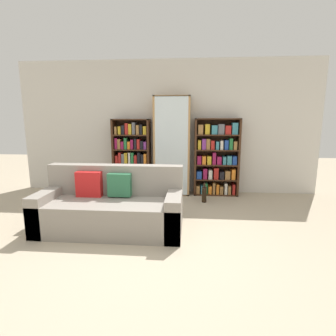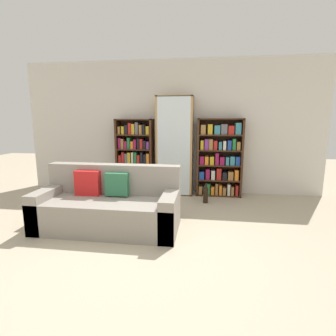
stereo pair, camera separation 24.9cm
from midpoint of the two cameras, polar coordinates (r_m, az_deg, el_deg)
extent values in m
plane|color=tan|center=(3.22, -7.17, -17.65)|extent=(16.00, 16.00, 0.00)
cube|color=beige|center=(5.50, -1.66, 8.81)|extent=(6.17, 0.06, 2.70)
cube|color=gray|center=(3.77, -14.27, -9.97)|extent=(1.96, 0.83, 0.43)
cube|color=gray|center=(3.93, -13.08, -2.46)|extent=(1.96, 0.20, 0.44)
cube|color=gray|center=(4.12, -26.07, -8.11)|extent=(0.20, 0.83, 0.55)
cube|color=gray|center=(3.57, -0.65, -9.80)|extent=(0.20, 0.83, 0.55)
cube|color=red|center=(3.92, -18.56, -3.37)|extent=(0.36, 0.12, 0.36)
cube|color=#2D6B47|center=(3.76, -12.38, -3.61)|extent=(0.32, 0.12, 0.32)
cube|color=#3D2314|center=(5.57, -12.76, 2.51)|extent=(0.04, 0.32, 1.52)
cube|color=#3D2314|center=(5.40, -5.45, 2.47)|extent=(0.04, 0.32, 1.52)
cube|color=#3D2314|center=(5.42, -9.40, 10.37)|extent=(0.76, 0.32, 0.02)
cube|color=#3D2314|center=(5.62, -8.94, -5.10)|extent=(0.76, 0.32, 0.02)
cube|color=#3D2314|center=(5.62, -8.79, 2.71)|extent=(0.76, 0.01, 1.52)
cube|color=#3D2314|center=(5.55, -9.03, -2.04)|extent=(0.68, 0.32, 0.02)
cube|color=#3D2314|center=(5.49, -9.12, 0.97)|extent=(0.68, 0.32, 0.02)
cube|color=#3D2314|center=(5.45, -9.21, 4.03)|extent=(0.68, 0.32, 0.02)
cube|color=#3D2314|center=(5.43, -9.30, 7.13)|extent=(0.68, 0.32, 0.02)
cube|color=beige|center=(5.65, -11.63, -3.79)|extent=(0.08, 0.24, 0.23)
cube|color=beige|center=(5.62, -10.30, -4.09)|extent=(0.08, 0.24, 0.18)
cube|color=#5B5B60|center=(5.59, -8.99, -4.13)|extent=(0.10, 0.24, 0.18)
cube|color=#7A3384|center=(5.55, -7.67, -4.01)|extent=(0.09, 0.24, 0.21)
cube|color=olive|center=(5.54, -6.37, -4.34)|extent=(0.09, 0.24, 0.15)
cube|color=#AD231E|center=(5.58, -11.70, -0.84)|extent=(0.11, 0.24, 0.21)
cube|color=teal|center=(5.55, -10.43, -0.74)|extent=(0.09, 0.24, 0.23)
cube|color=black|center=(5.52, -9.11, -0.93)|extent=(0.09, 0.24, 0.20)
cube|color=gold|center=(5.49, -7.78, -1.01)|extent=(0.09, 0.24, 0.19)
cube|color=#1E4293|center=(5.46, -6.36, -0.89)|extent=(0.09, 0.24, 0.22)
cube|color=#AD231E|center=(5.55, -12.14, 1.93)|extent=(0.05, 0.24, 0.16)
cube|color=#AD231E|center=(5.52, -11.49, 2.25)|extent=(0.05, 0.24, 0.23)
cube|color=#5B5B60|center=(5.51, -10.83, 2.10)|extent=(0.06, 0.24, 0.20)
cube|color=gold|center=(5.49, -10.22, 2.21)|extent=(0.06, 0.24, 0.22)
cube|color=beige|center=(5.47, -9.48, 2.24)|extent=(0.04, 0.24, 0.23)
cube|color=#237038|center=(5.46, -8.87, 2.24)|extent=(0.05, 0.24, 0.23)
cube|color=#AD231E|center=(5.45, -8.20, 1.95)|extent=(0.05, 0.24, 0.17)
cube|color=black|center=(5.43, -7.52, 2.25)|extent=(0.05, 0.24, 0.23)
cube|color=black|center=(5.42, -6.77, 2.04)|extent=(0.06, 0.24, 0.19)
cube|color=orange|center=(5.40, -6.15, 2.11)|extent=(0.06, 0.24, 0.20)
cube|color=#8E1947|center=(5.51, -12.25, 5.27)|extent=(0.05, 0.24, 0.22)
cube|color=olive|center=(5.49, -11.65, 5.18)|extent=(0.05, 0.24, 0.20)
cube|color=#8E1947|center=(5.48, -10.97, 4.94)|extent=(0.06, 0.24, 0.15)
cube|color=#237038|center=(5.46, -10.31, 5.32)|extent=(0.06, 0.24, 0.23)
cube|color=orange|center=(5.44, -9.61, 4.94)|extent=(0.05, 0.24, 0.15)
cube|color=#8E1947|center=(5.42, -8.97, 5.16)|extent=(0.05, 0.24, 0.19)
cube|color=black|center=(5.41, -8.25, 5.28)|extent=(0.05, 0.24, 0.22)
cube|color=#AD231E|center=(5.39, -7.60, 5.21)|extent=(0.06, 0.24, 0.20)
cube|color=black|center=(5.38, -6.91, 5.03)|extent=(0.06, 0.24, 0.17)
cube|color=#7A3384|center=(5.37, -6.19, 4.96)|extent=(0.05, 0.24, 0.15)
cube|color=olive|center=(5.49, -12.36, 8.00)|extent=(0.04, 0.24, 0.16)
cube|color=gold|center=(5.47, -11.57, 8.04)|extent=(0.05, 0.24, 0.16)
cube|color=black|center=(5.45, -10.86, 8.17)|extent=(0.06, 0.24, 0.18)
cube|color=#AD231E|center=(5.43, -10.11, 8.41)|extent=(0.06, 0.24, 0.22)
cube|color=gold|center=(5.41, -9.38, 8.34)|extent=(0.06, 0.24, 0.21)
cube|color=#5B5B60|center=(5.39, -8.62, 8.52)|extent=(0.06, 0.24, 0.24)
cube|color=olive|center=(5.38, -7.80, 8.27)|extent=(0.06, 0.24, 0.19)
cube|color=black|center=(5.36, -7.08, 8.32)|extent=(0.05, 0.24, 0.20)
cube|color=gold|center=(5.35, -6.27, 8.16)|extent=(0.07, 0.24, 0.16)
cube|color=#AD7F4C|center=(5.33, -4.15, 4.79)|extent=(0.04, 0.36, 1.97)
cube|color=#AD7F4C|center=(5.27, 3.22, 4.73)|extent=(0.04, 0.36, 1.97)
cube|color=#AD7F4C|center=(5.28, -0.50, 15.32)|extent=(0.72, 0.36, 0.02)
cube|color=#AD7F4C|center=(5.47, -0.47, -5.41)|extent=(0.72, 0.36, 0.02)
cube|color=#AD7F4C|center=(5.46, -0.32, 4.95)|extent=(0.72, 0.01, 1.97)
cube|color=silver|center=(5.11, -0.67, 4.57)|extent=(0.64, 0.01, 1.94)
cube|color=#AD7F4C|center=(5.39, -0.47, -2.02)|extent=(0.64, 0.32, 0.02)
cube|color=#AD7F4C|center=(5.33, -0.48, 1.34)|extent=(0.64, 0.32, 0.02)
cube|color=#AD7F4C|center=(5.29, -0.48, 4.77)|extent=(0.64, 0.32, 0.02)
cube|color=#AD7F4C|center=(5.26, -0.49, 8.23)|extent=(0.64, 0.32, 0.02)
cube|color=#AD7F4C|center=(5.26, -0.50, 11.72)|extent=(0.64, 0.32, 0.02)
cylinder|color=silver|center=(5.49, -2.81, -4.76)|extent=(0.01, 0.01, 0.09)
cone|color=silver|center=(5.47, -2.82, -3.79)|extent=(0.09, 0.09, 0.11)
cylinder|color=silver|center=(5.45, -1.28, -4.89)|extent=(0.01, 0.01, 0.09)
cone|color=silver|center=(5.42, -1.28, -3.91)|extent=(0.09, 0.09, 0.11)
cylinder|color=silver|center=(5.43, 0.31, -4.92)|extent=(0.01, 0.01, 0.09)
cone|color=silver|center=(5.41, 0.31, -3.94)|extent=(0.09, 0.09, 0.11)
cylinder|color=silver|center=(5.42, 1.89, -4.95)|extent=(0.01, 0.01, 0.09)
cone|color=silver|center=(5.40, 1.90, -3.97)|extent=(0.09, 0.09, 0.11)
cylinder|color=silver|center=(5.40, -3.03, -1.48)|extent=(0.01, 0.01, 0.07)
cone|color=silver|center=(5.38, -3.04, -0.62)|extent=(0.08, 0.08, 0.09)
cylinder|color=silver|center=(5.41, -1.73, -1.45)|extent=(0.01, 0.01, 0.07)
cone|color=silver|center=(5.39, -1.73, -0.59)|extent=(0.08, 0.08, 0.09)
cylinder|color=silver|center=(5.39, -0.46, -1.48)|extent=(0.01, 0.01, 0.07)
cone|color=silver|center=(5.37, -0.46, -0.62)|extent=(0.08, 0.08, 0.09)
cylinder|color=silver|center=(5.37, 0.80, -1.53)|extent=(0.01, 0.01, 0.07)
cone|color=silver|center=(5.35, 0.81, -0.66)|extent=(0.08, 0.08, 0.09)
cylinder|color=silver|center=(5.37, 2.09, -1.53)|extent=(0.01, 0.01, 0.07)
cone|color=silver|center=(5.36, 2.10, -0.66)|extent=(0.08, 0.08, 0.09)
cylinder|color=silver|center=(5.34, -2.89, 1.97)|extent=(0.01, 0.01, 0.09)
cone|color=silver|center=(5.33, -2.90, 3.03)|extent=(0.09, 0.09, 0.11)
cylinder|color=silver|center=(5.32, -1.29, 1.95)|extent=(0.01, 0.01, 0.09)
cone|color=silver|center=(5.31, -1.30, 3.01)|extent=(0.09, 0.09, 0.11)
cylinder|color=silver|center=(5.33, 0.34, 1.96)|extent=(0.01, 0.01, 0.09)
cone|color=silver|center=(5.31, 0.34, 3.03)|extent=(0.09, 0.09, 0.11)
cylinder|color=silver|center=(5.32, 1.95, 1.94)|extent=(0.01, 0.01, 0.09)
cone|color=silver|center=(5.30, 1.96, 3.00)|extent=(0.09, 0.09, 0.11)
cylinder|color=silver|center=(5.30, -2.66, 5.34)|extent=(0.01, 0.01, 0.08)
cone|color=silver|center=(5.29, -2.67, 6.31)|extent=(0.09, 0.09, 0.10)
cylinder|color=silver|center=(5.27, -0.50, 5.32)|extent=(0.01, 0.01, 0.08)
cone|color=silver|center=(5.26, -0.50, 6.29)|extent=(0.09, 0.09, 0.10)
cylinder|color=silver|center=(5.26, 1.69, 5.30)|extent=(0.01, 0.01, 0.08)
cone|color=silver|center=(5.25, 1.70, 6.28)|extent=(0.09, 0.09, 0.10)
cylinder|color=silver|center=(5.28, -3.12, 8.76)|extent=(0.01, 0.01, 0.07)
cone|color=silver|center=(5.28, -3.13, 9.65)|extent=(0.08, 0.08, 0.09)
cylinder|color=silver|center=(5.26, -1.82, 8.76)|extent=(0.01, 0.01, 0.07)
cone|color=silver|center=(5.26, -1.83, 9.65)|extent=(0.08, 0.08, 0.09)
cylinder|color=silver|center=(5.27, -0.48, 8.77)|extent=(0.01, 0.01, 0.07)
cone|color=silver|center=(5.27, -0.48, 9.66)|extent=(0.08, 0.08, 0.09)
cylinder|color=silver|center=(5.24, 0.82, 8.76)|extent=(0.01, 0.01, 0.07)
cone|color=silver|center=(5.24, 0.83, 9.65)|extent=(0.08, 0.08, 0.09)
cylinder|color=silver|center=(5.24, 2.15, 8.75)|extent=(0.01, 0.01, 0.07)
cone|color=silver|center=(5.24, 2.16, 9.64)|extent=(0.08, 0.08, 0.09)
cylinder|color=silver|center=(5.29, -3.15, 12.19)|extent=(0.01, 0.01, 0.07)
cone|color=silver|center=(5.29, -3.16, 13.00)|extent=(0.08, 0.08, 0.08)
cylinder|color=silver|center=(5.28, -1.82, 12.20)|extent=(0.01, 0.01, 0.07)
cone|color=silver|center=(5.28, -1.82, 13.01)|extent=(0.08, 0.08, 0.08)
cylinder|color=silver|center=(5.28, -0.48, 12.21)|extent=(0.01, 0.01, 0.07)
cone|color=silver|center=(5.28, -0.48, 13.02)|extent=(0.08, 0.08, 0.08)
cylinder|color=silver|center=(5.26, 0.85, 12.21)|extent=(0.01, 0.01, 0.07)
cone|color=silver|center=(5.26, 0.85, 13.03)|extent=(0.08, 0.08, 0.08)
cylinder|color=silver|center=(5.26, 2.19, 12.21)|extent=(0.01, 0.01, 0.07)
cone|color=silver|center=(5.26, 2.19, 13.02)|extent=(0.08, 0.08, 0.08)
cube|color=#3D2314|center=(5.31, 4.61, 2.42)|extent=(0.04, 0.32, 1.54)
cube|color=#3D2314|center=(5.37, 13.68, 2.25)|extent=(0.04, 0.32, 1.54)
cube|color=#3D2314|center=(5.27, 9.42, 10.51)|extent=(0.89, 0.32, 0.02)
cube|color=#3D2314|center=(5.48, 8.94, -5.51)|extent=(0.89, 0.32, 0.02)
cube|color=#3D2314|center=(5.48, 9.05, 2.57)|extent=(0.89, 0.01, 1.54)
cube|color=#3D2314|center=(5.41, 9.03, -2.35)|extent=(0.81, 0.32, 0.02)
cube|color=#3D2314|center=(5.35, 9.13, 0.76)|extent=(0.81, 0.32, 0.02)
cube|color=#3D2314|center=(5.31, 9.22, 3.93)|extent=(0.81, 0.32, 0.02)
cube|color=#3D2314|center=(5.28, 9.32, 7.15)|extent=(0.81, 0.32, 0.02)
cube|color=olive|center=(5.43, 5.20, -4.54)|extent=(0.07, 0.24, 0.16)
cube|color=teal|center=(5.43, 6.11, -4.55)|extent=(0.05, 0.24, 0.16)
cube|color=#237038|center=(5.43, 6.89, -4.26)|extent=(0.06, 0.24, 0.22)
cube|color=orange|center=(5.44, 7.76, -4.59)|extent=(0.06, 0.24, 0.16)
cube|color=olive|center=(5.44, 8.60, -4.24)|extent=(0.05, 0.24, 0.23)
cube|color=orange|center=(5.45, 9.38, -4.40)|extent=(0.05, 0.24, 0.20)
cube|color=olive|center=(5.46, 10.18, -4.62)|extent=(0.06, 0.24, 0.16)
cube|color=beige|center=(5.46, 11.09, -4.29)|extent=(0.05, 0.24, 0.23)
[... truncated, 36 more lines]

